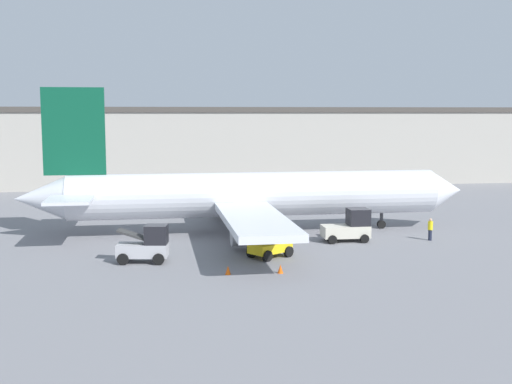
# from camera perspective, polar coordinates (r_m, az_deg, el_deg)

# --- Properties ---
(ground_plane) EXTENTS (400.00, 400.00, 0.00)m
(ground_plane) POSITION_cam_1_polar(r_m,az_deg,el_deg) (53.15, 0.00, -3.58)
(ground_plane) COLOR slate
(terminal_building) EXTENTS (79.98, 17.50, 10.57)m
(terminal_building) POSITION_cam_1_polar(r_m,az_deg,el_deg) (92.73, -0.65, 4.26)
(terminal_building) COLOR #ADA89E
(terminal_building) RESTS_ON ground_plane
(airplane) EXTENTS (37.02, 31.84, 11.77)m
(airplane) POSITION_cam_1_polar(r_m,az_deg,el_deg) (52.51, -1.09, -0.24)
(airplane) COLOR silver
(airplane) RESTS_ON ground_plane
(ground_crew_worker) EXTENTS (0.38, 0.38, 1.73)m
(ground_crew_worker) POSITION_cam_1_polar(r_m,az_deg,el_deg) (51.37, 15.23, -3.16)
(ground_crew_worker) COLOR #1E2338
(ground_crew_worker) RESTS_ON ground_plane
(baggage_tug) EXTENTS (3.60, 2.08, 2.51)m
(baggage_tug) POSITION_cam_1_polar(r_m,az_deg,el_deg) (49.79, 8.33, -3.06)
(baggage_tug) COLOR beige
(baggage_tug) RESTS_ON ground_plane
(belt_loader_truck) EXTENTS (3.49, 2.22, 2.50)m
(belt_loader_truck) POSITION_cam_1_polar(r_m,az_deg,el_deg) (42.92, -9.71, -4.68)
(belt_loader_truck) COLOR #B2B2B7
(belt_loader_truck) RESTS_ON ground_plane
(pushback_tug) EXTENTS (3.30, 3.04, 1.94)m
(pushback_tug) POSITION_cam_1_polar(r_m,az_deg,el_deg) (43.99, 1.50, -4.63)
(pushback_tug) COLOR yellow
(pushback_tug) RESTS_ON ground_plane
(safety_cone_near) EXTENTS (0.36, 0.36, 0.55)m
(safety_cone_near) POSITION_cam_1_polar(r_m,az_deg,el_deg) (39.39, -2.50, -6.96)
(safety_cone_near) COLOR #EF590F
(safety_cone_near) RESTS_ON ground_plane
(safety_cone_far) EXTENTS (0.36, 0.36, 0.55)m
(safety_cone_far) POSITION_cam_1_polar(r_m,az_deg,el_deg) (39.71, 2.18, -6.84)
(safety_cone_far) COLOR #EF590F
(safety_cone_far) RESTS_ON ground_plane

